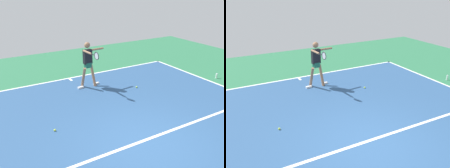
% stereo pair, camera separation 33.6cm
% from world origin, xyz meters
% --- Properties ---
extents(ground_plane, '(20.99, 20.99, 0.00)m').
position_xyz_m(ground_plane, '(0.00, 0.00, 0.00)').
color(ground_plane, '#2D754C').
extents(court_surface, '(10.36, 11.44, 0.00)m').
position_xyz_m(court_surface, '(0.00, 0.00, 0.00)').
color(court_surface, '#2D5484').
rests_on(court_surface, ground_plane).
extents(court_line_baseline_near, '(10.36, 0.10, 0.01)m').
position_xyz_m(court_line_baseline_near, '(0.00, -5.67, 0.00)').
color(court_line_baseline_near, white).
rests_on(court_line_baseline_near, ground_plane).
extents(court_line_service, '(7.77, 0.10, 0.01)m').
position_xyz_m(court_line_service, '(0.00, -0.16, 0.00)').
color(court_line_service, white).
rests_on(court_line_service, ground_plane).
extents(court_line_centre_mark, '(0.10, 0.30, 0.01)m').
position_xyz_m(court_line_centre_mark, '(0.00, -5.47, 0.00)').
color(court_line_centre_mark, white).
rests_on(court_line_centre_mark, ground_plane).
extents(tennis_player, '(1.23, 1.30, 1.85)m').
position_xyz_m(tennis_player, '(-0.37, -4.36, 1.07)').
color(tennis_player, '#9E7051').
rests_on(tennis_player, ground_plane).
extents(tennis_ball_far_corner, '(0.07, 0.07, 0.07)m').
position_xyz_m(tennis_ball_far_corner, '(-1.96, -3.25, 0.03)').
color(tennis_ball_far_corner, '#C6E53D').
rests_on(tennis_ball_far_corner, ground_plane).
extents(tennis_ball_near_service_line, '(0.07, 0.07, 0.07)m').
position_xyz_m(tennis_ball_near_service_line, '(1.94, -1.83, 0.03)').
color(tennis_ball_near_service_line, '#C6E53D').
rests_on(tennis_ball_near_service_line, ground_plane).
extents(water_bottle, '(0.07, 0.07, 0.22)m').
position_xyz_m(water_bottle, '(-5.66, -2.34, 0.11)').
color(water_bottle, white).
rests_on(water_bottle, ground_plane).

